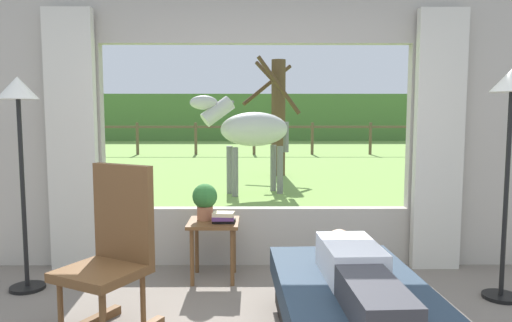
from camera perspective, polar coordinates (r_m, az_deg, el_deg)
name	(u,v)px	position (r m, az deg, el deg)	size (l,w,h in m)	color
back_wall_with_window	(256,135)	(4.54, -0.03, 3.09)	(5.20, 0.12, 2.55)	#ADA599
curtain_panel_left	(72,141)	(4.71, -21.06, 2.20)	(0.44, 0.10, 2.40)	beige
curtain_panel_right	(439,141)	(4.73, 20.94, 2.21)	(0.44, 0.10, 2.40)	beige
outdoor_pasture_lawn	(254,157)	(15.51, -0.23, 0.44)	(36.00, 21.68, 0.02)	#759E47
distant_hill_ridge	(254,117)	(25.28, -0.26, 5.22)	(36.00, 2.00, 2.40)	#4F7A38
recliner_sofa	(354,317)	(3.14, 11.64, -17.73)	(0.98, 1.74, 0.42)	black
reclining_person	(357,271)	(2.98, 11.97, -12.76)	(0.37, 1.44, 0.22)	silver
rocking_chair	(113,252)	(3.34, -16.72, -10.40)	(0.73, 0.82, 1.12)	brown
side_table	(214,232)	(4.24, -5.08, -8.39)	(0.44, 0.44, 0.52)	brown
potted_plant	(205,199)	(4.25, -6.12, -4.55)	(0.22, 0.22, 0.32)	#9E6042
book_stack	(223,217)	(4.14, -3.91, -6.74)	(0.20, 0.15, 0.09)	black
floor_lamp_left	(19,119)	(4.29, -26.41, 4.52)	(0.32, 0.32, 1.75)	black
floor_lamp_right	(510,114)	(4.13, 28.08, 4.97)	(0.32, 0.32, 1.80)	black
horse	(250,130)	(8.42, -0.68, 3.71)	(1.80, 0.96, 1.73)	#B2B2AD
pasture_tree	(278,114)	(10.95, 2.60, 5.59)	(1.30, 1.41, 2.67)	#4C3823
pasture_fence_line	(254,133)	(16.39, -0.23, 3.30)	(16.10, 0.10, 1.10)	brown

